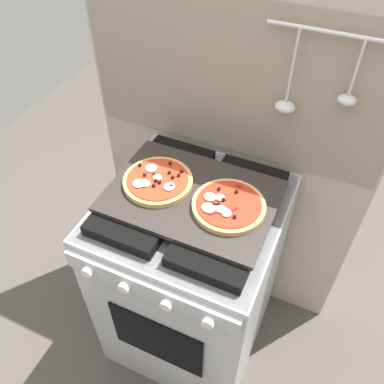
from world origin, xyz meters
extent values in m
plane|color=#4C4742|center=(0.00, 0.00, 0.00)|extent=(4.00, 4.00, 0.00)
cube|color=#B2A893|center=(0.00, 0.34, 0.78)|extent=(1.10, 0.03, 1.55)
cube|color=gray|center=(0.00, 0.32, 1.15)|extent=(1.08, 0.00, 0.56)
cylinder|color=silver|center=(0.28, 0.29, 1.38)|extent=(0.36, 0.01, 0.01)
cylinder|color=silver|center=(0.19, 0.29, 1.26)|extent=(0.01, 0.01, 0.23)
ellipsoid|color=silver|center=(0.19, 0.29, 1.13)|extent=(0.07, 0.06, 0.04)
cylinder|color=silver|center=(0.37, 0.29, 1.30)|extent=(0.01, 0.01, 0.17)
ellipsoid|color=silver|center=(0.37, 0.29, 1.20)|extent=(0.06, 0.05, 0.03)
cube|color=#B7BABF|center=(0.00, 0.00, 0.43)|extent=(0.60, 0.60, 0.86)
cube|color=black|center=(0.00, 0.00, 0.85)|extent=(0.59, 0.59, 0.01)
cube|color=black|center=(-0.14, 0.00, 0.88)|extent=(0.24, 0.51, 0.04)
cube|color=black|center=(0.14, 0.00, 0.88)|extent=(0.24, 0.51, 0.04)
cube|color=#B7BABF|center=(0.00, -0.31, 0.80)|extent=(0.58, 0.02, 0.07)
cylinder|color=silver|center=(-0.20, -0.33, 0.80)|extent=(0.04, 0.02, 0.04)
cylinder|color=silver|center=(-0.07, -0.33, 0.80)|extent=(0.04, 0.02, 0.04)
cylinder|color=silver|center=(0.07, -0.33, 0.80)|extent=(0.04, 0.02, 0.04)
cylinder|color=silver|center=(0.20, -0.33, 0.80)|extent=(0.04, 0.02, 0.04)
cube|color=black|center=(0.00, -0.30, 0.45)|extent=(0.36, 0.01, 0.28)
cube|color=#2D2826|center=(0.00, 0.00, 0.91)|extent=(0.54, 0.38, 0.02)
cylinder|color=tan|center=(-0.12, 0.00, 0.93)|extent=(0.23, 0.23, 0.02)
cylinder|color=red|center=(-0.12, 0.00, 0.94)|extent=(0.20, 0.20, 0.00)
ellipsoid|color=#F4EACC|center=(-0.15, -0.04, 0.94)|extent=(0.04, 0.03, 0.01)
ellipsoid|color=#F4EACC|center=(-0.07, -0.02, 0.94)|extent=(0.04, 0.04, 0.01)
ellipsoid|color=#F4EACC|center=(-0.17, -0.05, 0.94)|extent=(0.04, 0.04, 0.01)
ellipsoid|color=#F4EACC|center=(-0.17, 0.03, 0.94)|extent=(0.04, 0.04, 0.01)
ellipsoid|color=#F4EACC|center=(-0.13, 0.00, 0.94)|extent=(0.03, 0.03, 0.01)
ellipsoid|color=#F4EACC|center=(-0.13, 0.00, 0.94)|extent=(0.03, 0.03, 0.01)
sphere|color=black|center=(-0.17, -0.01, 0.94)|extent=(0.01, 0.01, 0.01)
sphere|color=black|center=(-0.21, 0.03, 0.94)|extent=(0.01, 0.01, 0.01)
sphere|color=black|center=(-0.10, 0.04, 0.94)|extent=(0.01, 0.01, 0.01)
sphere|color=black|center=(-0.12, -0.04, 0.94)|extent=(0.01, 0.01, 0.01)
sphere|color=black|center=(-0.06, 0.04, 0.94)|extent=(0.01, 0.01, 0.01)
sphere|color=black|center=(-0.12, 0.08, 0.94)|extent=(0.01, 0.01, 0.01)
sphere|color=black|center=(-0.06, -0.02, 0.94)|extent=(0.01, 0.01, 0.01)
sphere|color=black|center=(-0.08, 0.02, 0.94)|extent=(0.01, 0.01, 0.01)
sphere|color=black|center=(-0.06, 0.06, 0.94)|extent=(0.01, 0.01, 0.01)
sphere|color=black|center=(-0.12, -0.02, 0.94)|extent=(0.01, 0.01, 0.01)
sphere|color=black|center=(-0.14, 0.01, 0.94)|extent=(0.01, 0.01, 0.01)
sphere|color=black|center=(-0.11, -0.02, 0.94)|extent=(0.01, 0.01, 0.01)
cylinder|color=tan|center=(0.13, -0.01, 0.93)|extent=(0.23, 0.23, 0.02)
cylinder|color=#B72D19|center=(0.13, -0.01, 0.94)|extent=(0.20, 0.20, 0.00)
ellipsoid|color=beige|center=(0.08, -0.06, 0.94)|extent=(0.05, 0.04, 0.01)
ellipsoid|color=beige|center=(0.10, 0.00, 0.94)|extent=(0.03, 0.03, 0.01)
ellipsoid|color=beige|center=(0.14, -0.05, 0.94)|extent=(0.03, 0.03, 0.01)
ellipsoid|color=beige|center=(0.12, -0.04, 0.94)|extent=(0.04, 0.03, 0.01)
ellipsoid|color=beige|center=(0.07, -0.01, 0.94)|extent=(0.04, 0.04, 0.01)
sphere|color=black|center=(0.08, 0.03, 0.94)|extent=(0.01, 0.01, 0.01)
sphere|color=black|center=(0.10, -0.03, 0.94)|extent=(0.01, 0.01, 0.01)
sphere|color=black|center=(0.11, -0.01, 0.94)|extent=(0.01, 0.01, 0.01)
sphere|color=black|center=(0.13, 0.04, 0.94)|extent=(0.01, 0.01, 0.01)
cube|color=red|center=(0.13, 0.08, 0.94)|extent=(0.02, 0.01, 0.00)
sphere|color=black|center=(0.17, -0.06, 0.94)|extent=(0.01, 0.01, 0.01)
sphere|color=black|center=(0.09, -0.04, 0.94)|extent=(0.01, 0.01, 0.01)
cube|color=red|center=(0.10, -0.07, 0.94)|extent=(0.02, 0.02, 0.00)
cube|color=#19721E|center=(0.10, 0.00, 0.94)|extent=(0.02, 0.01, 0.00)
cube|color=red|center=(0.15, -0.03, 0.94)|extent=(0.02, 0.02, 0.00)
camera|label=1|loc=(0.38, -0.83, 1.84)|focal=37.47mm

